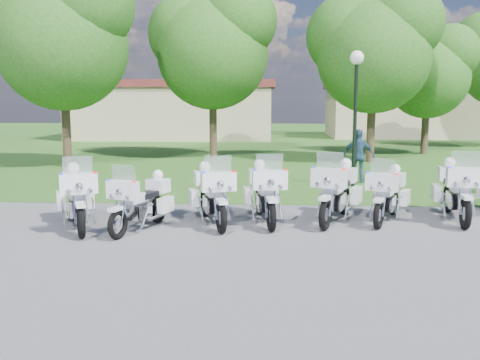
# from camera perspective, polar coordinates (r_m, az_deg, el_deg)

# --- Properties ---
(ground) EXTENTS (100.00, 100.00, 0.00)m
(ground) POSITION_cam_1_polar(r_m,az_deg,el_deg) (11.51, -1.47, -5.57)
(ground) COLOR #505055
(ground) RESTS_ON ground
(grass_lawn) EXTENTS (100.00, 48.00, 0.01)m
(grass_lawn) POSITION_cam_1_polar(r_m,az_deg,el_deg) (38.24, 1.80, 4.40)
(grass_lawn) COLOR #2B5E1D
(grass_lawn) RESTS_ON ground
(motorcycle_0) EXTENTS (1.44, 2.33, 1.67)m
(motorcycle_0) POSITION_cam_1_polar(r_m,az_deg,el_deg) (12.32, -17.02, -1.68)
(motorcycle_0) COLOR black
(motorcycle_0) RESTS_ON ground
(motorcycle_1) EXTENTS (1.18, 2.15, 1.49)m
(motorcycle_1) POSITION_cam_1_polar(r_m,az_deg,el_deg) (11.82, -10.40, -2.23)
(motorcycle_1) COLOR black
(motorcycle_1) RESTS_ON ground
(motorcycle_2) EXTENTS (1.27, 2.36, 1.64)m
(motorcycle_2) POSITION_cam_1_polar(r_m,az_deg,el_deg) (12.21, -3.09, -1.46)
(motorcycle_2) COLOR black
(motorcycle_2) RESTS_ON ground
(motorcycle_3) EXTENTS (1.06, 2.46, 1.66)m
(motorcycle_3) POSITION_cam_1_polar(r_m,az_deg,el_deg) (12.39, 2.58, -1.27)
(motorcycle_3) COLOR black
(motorcycle_3) RESTS_ON ground
(motorcycle_4) EXTENTS (1.39, 2.40, 1.69)m
(motorcycle_4) POSITION_cam_1_polar(r_m,az_deg,el_deg) (12.65, 10.35, -1.13)
(motorcycle_4) COLOR black
(motorcycle_4) RESTS_ON ground
(motorcycle_5) EXTENTS (1.32, 2.15, 1.54)m
(motorcycle_5) POSITION_cam_1_polar(r_m,az_deg,el_deg) (12.92, 15.54, -1.40)
(motorcycle_5) COLOR black
(motorcycle_5) RESTS_ON ground
(motorcycle_6) EXTENTS (1.00, 2.53, 1.70)m
(motorcycle_6) POSITION_cam_1_polar(r_m,az_deg,el_deg) (13.59, 22.00, -0.95)
(motorcycle_6) COLOR black
(motorcycle_6) RESTS_ON ground
(lamp_post) EXTENTS (0.44, 0.44, 4.34)m
(lamp_post) POSITION_cam_1_polar(r_m,az_deg,el_deg) (17.62, 12.28, 9.86)
(lamp_post) COLOR black
(lamp_post) RESTS_ON ground
(tree_0) EXTENTS (6.25, 5.33, 8.34)m
(tree_0) POSITION_cam_1_polar(r_m,az_deg,el_deg) (23.64, -18.57, 14.74)
(tree_0) COLOR #38281C
(tree_0) RESTS_ON ground
(tree_1) EXTENTS (6.17, 5.26, 8.23)m
(tree_1) POSITION_cam_1_polar(r_m,az_deg,el_deg) (26.12, -3.05, 14.38)
(tree_1) COLOR #38281C
(tree_1) RESTS_ON ground
(tree_2) EXTENTS (5.82, 4.97, 7.77)m
(tree_2) POSITION_cam_1_polar(r_m,az_deg,el_deg) (24.86, 13.98, 13.73)
(tree_2) COLOR #38281C
(tree_2) RESTS_ON ground
(tree_3) EXTENTS (4.90, 4.18, 6.54)m
(tree_3) POSITION_cam_1_polar(r_m,az_deg,el_deg) (29.25, 19.34, 11.09)
(tree_3) COLOR #38281C
(tree_3) RESTS_ON ground
(building_west) EXTENTS (14.56, 8.32, 4.10)m
(building_west) POSITION_cam_1_polar(r_m,az_deg,el_deg) (39.73, -6.91, 7.48)
(building_west) COLOR #C5B78E
(building_west) RESTS_ON ground
(building_east) EXTENTS (11.44, 7.28, 4.10)m
(building_east) POSITION_cam_1_polar(r_m,az_deg,el_deg) (42.35, 17.09, 7.24)
(building_east) COLOR #C5B78E
(building_east) RESTS_ON ground
(bystander_c) EXTENTS (1.15, 0.79, 1.81)m
(bystander_c) POSITION_cam_1_polar(r_m,az_deg,el_deg) (18.53, 12.55, 2.49)
(bystander_c) COLOR #2D526E
(bystander_c) RESTS_ON ground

